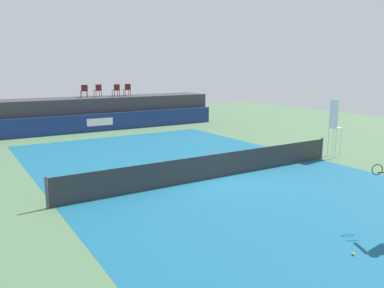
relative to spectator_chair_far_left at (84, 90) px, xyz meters
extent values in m
plane|color=#4C704C|center=(0.36, -12.26, -2.69)|extent=(48.00, 48.00, 0.00)
cube|color=#16597A|center=(0.36, -15.26, -2.69)|extent=(12.00, 22.00, 0.00)
cube|color=navy|center=(0.36, -1.76, -2.09)|extent=(18.00, 0.20, 1.20)
cube|color=white|center=(0.41, -1.87, -2.03)|extent=(1.80, 0.02, 0.50)
cube|color=#38383D|center=(0.36, 0.04, -1.59)|extent=(18.00, 2.80, 2.20)
cylinder|color=#561919|center=(0.22, 0.26, -0.27)|extent=(0.04, 0.04, 0.44)
cylinder|color=#561919|center=(-0.18, 0.29, -0.27)|extent=(0.04, 0.04, 0.44)
cylinder|color=#561919|center=(0.19, -0.14, -0.27)|extent=(0.04, 0.04, 0.44)
cylinder|color=#561919|center=(-0.21, -0.11, -0.27)|extent=(0.04, 0.04, 0.44)
cube|color=#561919|center=(0.01, 0.08, -0.04)|extent=(0.47, 0.47, 0.03)
cube|color=#561919|center=(-0.01, -0.13, 0.19)|extent=(0.44, 0.05, 0.42)
cylinder|color=#561919|center=(1.23, 0.45, -0.27)|extent=(0.04, 0.04, 0.44)
cylinder|color=#561919|center=(0.83, 0.42, -0.27)|extent=(0.04, 0.04, 0.44)
cylinder|color=#561919|center=(1.26, 0.04, -0.27)|extent=(0.04, 0.04, 0.44)
cylinder|color=#561919|center=(0.85, 0.02, -0.27)|extent=(0.04, 0.04, 0.44)
cube|color=#561919|center=(1.04, 0.23, -0.04)|extent=(0.47, 0.47, 0.03)
cube|color=#561919|center=(1.06, 0.03, 0.19)|extent=(0.44, 0.05, 0.42)
cylinder|color=#561919|center=(2.47, 0.05, -0.27)|extent=(0.04, 0.04, 0.44)
cylinder|color=#561919|center=(2.06, 0.04, -0.27)|extent=(0.04, 0.04, 0.44)
cylinder|color=#561919|center=(2.48, -0.35, -0.27)|extent=(0.04, 0.04, 0.44)
cylinder|color=#561919|center=(2.08, -0.37, -0.27)|extent=(0.04, 0.04, 0.44)
cube|color=#561919|center=(2.27, -0.16, -0.04)|extent=(0.46, 0.46, 0.03)
cube|color=#561919|center=(2.28, -0.37, 0.19)|extent=(0.44, 0.04, 0.42)
cylinder|color=#561919|center=(3.49, 0.34, -0.27)|extent=(0.04, 0.04, 0.44)
cylinder|color=#561919|center=(3.09, 0.37, -0.27)|extent=(0.04, 0.04, 0.44)
cylinder|color=#561919|center=(3.46, -0.06, -0.27)|extent=(0.04, 0.04, 0.44)
cylinder|color=#561919|center=(3.06, -0.03, -0.27)|extent=(0.04, 0.04, 0.44)
cube|color=#561919|center=(3.28, 0.15, -0.04)|extent=(0.47, 0.47, 0.03)
cube|color=#561919|center=(3.26, -0.05, 0.19)|extent=(0.44, 0.06, 0.42)
cylinder|color=white|center=(7.67, -15.45, -1.99)|extent=(0.04, 0.04, 1.40)
cylinder|color=white|center=(7.64, -15.04, -1.99)|extent=(0.04, 0.04, 1.40)
cylinder|color=white|center=(7.27, -15.48, -1.99)|extent=(0.04, 0.04, 1.40)
cylinder|color=white|center=(7.24, -15.08, -1.99)|extent=(0.04, 0.04, 1.40)
cube|color=white|center=(7.46, -15.26, -1.28)|extent=(0.47, 0.47, 0.03)
cube|color=white|center=(7.25, -15.28, -0.60)|extent=(0.06, 0.44, 1.33)
cube|color=#2D2D2D|center=(0.36, -15.26, -2.22)|extent=(12.40, 0.02, 0.95)
cylinder|color=#4C4C51|center=(-5.84, -15.26, -2.19)|extent=(0.10, 0.10, 1.00)
cylinder|color=#4C4C51|center=(6.56, -15.26, -2.19)|extent=(0.10, 0.10, 1.00)
cylinder|color=black|center=(1.31, -21.47, -1.16)|extent=(0.28, 0.18, 0.03)
torus|color=black|center=(1.45, -21.22, -1.16)|extent=(0.27, 0.17, 0.30)
sphere|color=#D8EA33|center=(-0.60, -22.10, -2.66)|extent=(0.07, 0.07, 0.07)
camera|label=1|loc=(-8.04, -27.00, 1.48)|focal=35.98mm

